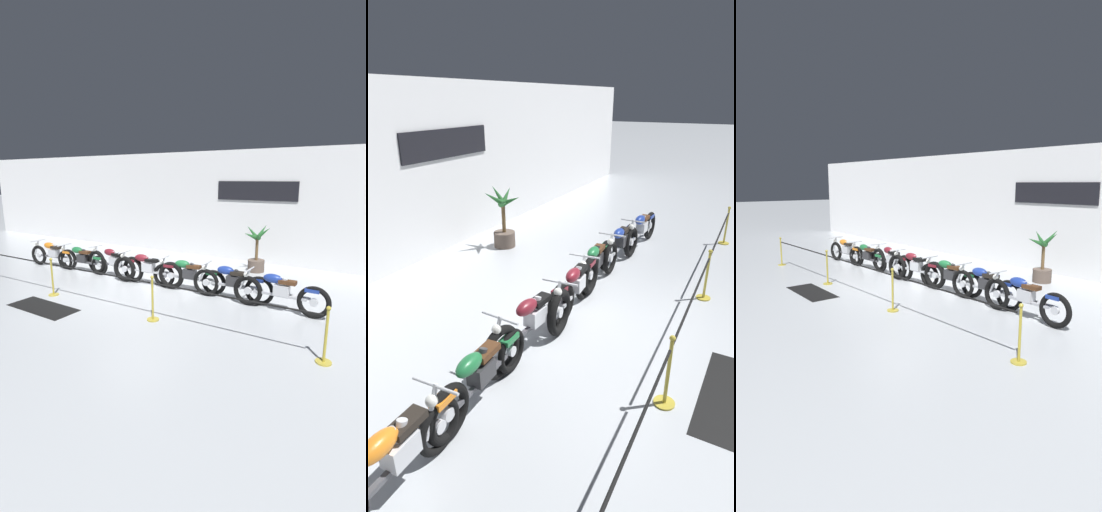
% 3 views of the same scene
% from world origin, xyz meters
% --- Properties ---
extents(ground_plane, '(120.00, 120.00, 0.00)m').
position_xyz_m(ground_plane, '(0.00, 0.00, 0.00)').
color(ground_plane, '#B2B7BC').
extents(back_wall, '(28.00, 0.29, 4.20)m').
position_xyz_m(back_wall, '(0.01, 5.12, 2.10)').
color(back_wall, white).
rests_on(back_wall, ground).
extents(motorcycle_orange_0, '(2.25, 0.62, 0.94)m').
position_xyz_m(motorcycle_orange_0, '(-4.15, 0.59, 0.47)').
color(motorcycle_orange_0, black).
rests_on(motorcycle_orange_0, ground).
extents(motorcycle_green_1, '(2.25, 0.62, 0.91)m').
position_xyz_m(motorcycle_green_1, '(-2.77, 0.64, 0.46)').
color(motorcycle_green_1, black).
rests_on(motorcycle_green_1, ground).
extents(motorcycle_maroon_2, '(2.48, 0.62, 0.98)m').
position_xyz_m(motorcycle_maroon_2, '(-1.32, 0.67, 0.49)').
color(motorcycle_maroon_2, black).
rests_on(motorcycle_maroon_2, ground).
extents(motorcycle_maroon_3, '(2.46, 0.62, 0.98)m').
position_xyz_m(motorcycle_maroon_3, '(0.07, 0.57, 0.48)').
color(motorcycle_maroon_3, black).
rests_on(motorcycle_maroon_3, ground).
extents(motorcycle_green_4, '(2.28, 0.62, 0.93)m').
position_xyz_m(motorcycle_green_4, '(1.39, 0.73, 0.46)').
color(motorcycle_green_4, black).
rests_on(motorcycle_green_4, ground).
extents(motorcycle_blue_5, '(2.25, 0.62, 0.96)m').
position_xyz_m(motorcycle_blue_5, '(2.77, 0.63, 0.48)').
color(motorcycle_blue_5, black).
rests_on(motorcycle_blue_5, ground).
extents(motorcycle_blue_6, '(2.37, 0.62, 0.96)m').
position_xyz_m(motorcycle_blue_6, '(4.06, 0.49, 0.48)').
color(motorcycle_blue_6, black).
rests_on(motorcycle_blue_6, ground).
extents(potted_palm_left_of_row, '(0.99, 0.95, 1.67)m').
position_xyz_m(potted_palm_left_of_row, '(2.39, 3.75, 0.61)').
color(potted_palm_left_of_row, brown).
rests_on(potted_palm_left_of_row, ground).
extents(stanchion_far_left, '(10.79, 0.28, 1.05)m').
position_xyz_m(stanchion_far_left, '(-1.39, -1.49, 0.74)').
color(stanchion_far_left, gold).
rests_on(stanchion_far_left, ground).
extents(stanchion_mid_left, '(0.28, 0.28, 1.05)m').
position_xyz_m(stanchion_mid_left, '(-1.62, -1.49, 0.36)').
color(stanchion_mid_left, gold).
rests_on(stanchion_mid_left, ground).
extents(stanchion_mid_right, '(0.28, 0.28, 1.05)m').
position_xyz_m(stanchion_mid_right, '(1.75, -1.49, 0.36)').
color(stanchion_mid_right, gold).
rests_on(stanchion_mid_right, ground).
extents(stanchion_far_right, '(0.28, 0.28, 1.05)m').
position_xyz_m(stanchion_far_right, '(5.41, -1.49, 0.36)').
color(stanchion_far_right, gold).
rests_on(stanchion_far_right, ground).
extents(floor_banner, '(1.94, 0.83, 0.01)m').
position_xyz_m(floor_banner, '(-1.07, -2.27, 0.00)').
color(floor_banner, black).
rests_on(floor_banner, ground).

